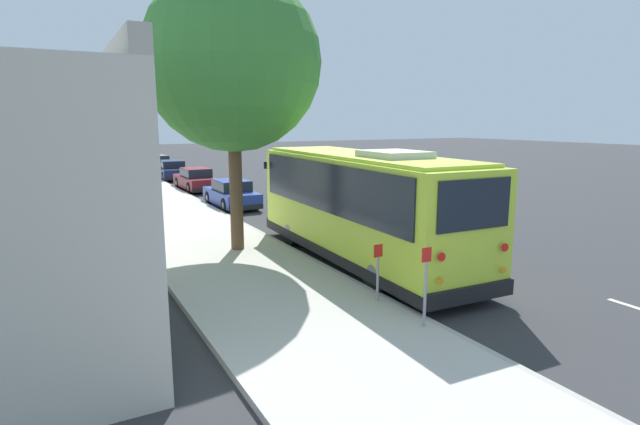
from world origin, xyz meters
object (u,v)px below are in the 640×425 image
sign_post_far (378,272)px  street_tree (230,50)px  parked_sedan_blue (231,194)px  parked_sedan_tan (140,159)px  shuttle_bus (361,202)px  parked_sedan_maroon (196,180)px  parked_sedan_navy (172,170)px  sign_post_near (425,286)px  parked_sedan_gray (157,164)px

sign_post_far → street_tree: bearing=11.3°
parked_sedan_blue → sign_post_far: sign_post_far is taller
parked_sedan_tan → shuttle_bus: bearing=-179.1°
shuttle_bus → parked_sedan_maroon: (17.59, 0.28, -1.17)m
parked_sedan_navy → sign_post_near: (-28.91, 1.39, 0.35)m
sign_post_far → shuttle_bus: bearing=-27.0°
parked_sedan_blue → sign_post_far: (-14.18, 1.37, 0.21)m
sign_post_far → parked_sedan_blue: bearing=-5.5°
parked_sedan_maroon → sign_post_far: sign_post_far is taller
parked_sedan_navy → sign_post_far: 27.36m
shuttle_bus → parked_sedan_maroon: shuttle_bus is taller
shuttle_bus → sign_post_far: (-3.27, 1.67, -0.97)m
street_tree → sign_post_near: bearing=-171.0°
parked_sedan_tan → sign_post_near: 41.80m
parked_sedan_gray → parked_sedan_blue: bearing=175.5°
parked_sedan_blue → parked_sedan_tan: 26.02m
shuttle_bus → parked_sedan_blue: (10.91, 0.30, -1.18)m
parked_sedan_navy → parked_sedan_blue: bearing=-176.6°
parked_sedan_navy → parked_sedan_tan: bearing=4.3°
street_tree → sign_post_near: 9.27m
shuttle_bus → parked_sedan_blue: size_ratio=2.23×
shuttle_bus → parked_sedan_gray: 30.26m
parked_sedan_navy → parked_sedan_gray: parked_sedan_navy is taller
parked_sedan_maroon → sign_post_near: sign_post_near is taller
sign_post_near → sign_post_far: (1.59, 0.00, -0.15)m
sign_post_near → shuttle_bus: bearing=-19.0°
parked_sedan_gray → sign_post_near: sign_post_near is taller
parked_sedan_blue → sign_post_far: size_ratio=3.24×
parked_sedan_tan → parked_sedan_navy: bearing=-179.0°
shuttle_bus → parked_sedan_gray: size_ratio=1.95×
parked_sedan_maroon → sign_post_far: 20.90m
parked_sedan_blue → street_tree: street_tree is taller
shuttle_bus → parked_sedan_navy: shuttle_bus is taller
shuttle_bus → parked_sedan_navy: bearing=2.8°
parked_sedan_maroon → street_tree: 16.05m
sign_post_near → parked_sedan_blue: bearing=-5.0°
parked_sedan_maroon → street_tree: bearing=169.1°
parked_sedan_blue → parked_sedan_navy: 13.14m
parked_sedan_navy → street_tree: bearing=176.6°
parked_sedan_navy → street_tree: (-21.30, 2.59, 5.52)m
parked_sedan_gray → sign_post_far: 33.54m
parked_sedan_maroon → parked_sedan_navy: 6.46m
parked_sedan_maroon → parked_sedan_gray: (12.65, -0.11, -0.00)m
parked_sedan_tan → sign_post_near: sign_post_near is taller
parked_sedan_blue → parked_sedan_gray: (19.33, -0.13, 0.01)m
parked_sedan_blue → parked_sedan_gray: bearing=-0.8°
sign_post_near → parked_sedan_maroon: bearing=-3.5°
parked_sedan_maroon → sign_post_far: size_ratio=3.47×
shuttle_bus → sign_post_near: 5.20m
shuttle_bus → sign_post_far: size_ratio=7.22×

